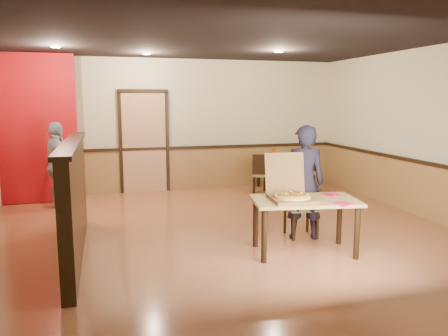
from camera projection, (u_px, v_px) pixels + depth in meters
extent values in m
plane|color=#A56340|center=(225.00, 236.00, 6.26)|extent=(7.00, 7.00, 0.00)
plane|color=black|center=(225.00, 35.00, 5.83)|extent=(7.00, 7.00, 0.00)
plane|color=beige|center=(181.00, 125.00, 9.38)|extent=(7.00, 0.00, 7.00)
plane|color=beige|center=(435.00, 134.00, 6.97)|extent=(0.00, 7.00, 7.00)
cube|color=olive|center=(182.00, 169.00, 9.50)|extent=(7.00, 0.04, 0.90)
cube|color=black|center=(182.00, 148.00, 9.41)|extent=(7.00, 0.06, 0.06)
cube|color=olive|center=(430.00, 192.00, 7.11)|extent=(0.04, 7.00, 0.90)
cube|color=black|center=(431.00, 164.00, 7.03)|extent=(0.06, 7.00, 0.06)
cube|color=tan|center=(144.00, 143.00, 9.19)|extent=(0.90, 0.06, 2.10)
cube|color=black|center=(75.00, 200.00, 5.44)|extent=(0.14, 3.00, 1.40)
cube|color=black|center=(72.00, 143.00, 5.33)|extent=(0.20, 3.10, 0.05)
cube|color=#AE0C13|center=(32.00, 129.00, 8.14)|extent=(1.60, 0.20, 2.78)
cylinder|color=#FDD7B1|center=(55.00, 47.00, 6.94)|extent=(0.14, 0.14, 0.02)
cylinder|color=#FDD7B1|center=(146.00, 54.00, 8.00)|extent=(0.14, 0.14, 0.02)
cylinder|color=#FDD7B1|center=(279.00, 51.00, 7.63)|extent=(0.14, 0.14, 0.02)
cube|color=#B18D4A|center=(305.00, 201.00, 5.51)|extent=(1.42, 0.96, 0.04)
cylinder|color=black|center=(264.00, 236.00, 5.21)|extent=(0.07, 0.07, 0.66)
cylinder|color=black|center=(256.00, 222.00, 5.79)|extent=(0.07, 0.07, 0.66)
cylinder|color=black|center=(357.00, 233.00, 5.33)|extent=(0.07, 0.07, 0.66)
cylinder|color=black|center=(339.00, 220.00, 5.91)|extent=(0.07, 0.07, 0.66)
cube|color=olive|center=(301.00, 207.00, 6.22)|extent=(0.45, 0.45, 0.06)
cube|color=black|center=(297.00, 189.00, 6.37)|extent=(0.41, 0.06, 0.41)
cylinder|color=black|center=(294.00, 228.00, 6.05)|extent=(0.04, 0.04, 0.37)
cylinder|color=black|center=(285.00, 221.00, 6.39)|extent=(0.04, 0.04, 0.37)
cylinder|color=black|center=(317.00, 226.00, 6.12)|extent=(0.04, 0.04, 0.37)
cylinder|color=black|center=(307.00, 220.00, 6.46)|extent=(0.04, 0.04, 0.37)
cube|color=olive|center=(263.00, 174.00, 8.97)|extent=(0.55, 0.55, 0.06)
cube|color=black|center=(263.00, 165.00, 8.75)|extent=(0.39, 0.18, 0.41)
cylinder|color=black|center=(271.00, 184.00, 9.17)|extent=(0.04, 0.04, 0.37)
cylinder|color=black|center=(271.00, 188.00, 8.82)|extent=(0.04, 0.04, 0.37)
cylinder|color=black|center=(254.00, 184.00, 9.20)|extent=(0.04, 0.04, 0.37)
cylinder|color=black|center=(254.00, 187.00, 8.86)|extent=(0.04, 0.04, 0.37)
cube|color=olive|center=(303.00, 172.00, 9.21)|extent=(0.45, 0.45, 0.06)
cube|color=black|center=(307.00, 162.00, 8.98)|extent=(0.43, 0.05, 0.42)
cylinder|color=black|center=(306.00, 181.00, 9.47)|extent=(0.04, 0.04, 0.39)
cylinder|color=black|center=(314.00, 184.00, 9.13)|extent=(0.04, 0.04, 0.39)
cylinder|color=black|center=(291.00, 182.00, 9.37)|extent=(0.04, 0.04, 0.39)
cylinder|color=black|center=(298.00, 185.00, 9.02)|extent=(0.04, 0.04, 0.39)
cube|color=#B18D4A|center=(273.00, 157.00, 9.57)|extent=(0.72, 0.72, 0.04)
cylinder|color=black|center=(265.00, 176.00, 9.33)|extent=(0.07, 0.07, 0.68)
cylinder|color=black|center=(259.00, 172.00, 9.83)|extent=(0.07, 0.07, 0.68)
cylinder|color=black|center=(288.00, 175.00, 9.43)|extent=(0.07, 0.07, 0.68)
cylinder|color=black|center=(280.00, 171.00, 9.93)|extent=(0.07, 0.07, 0.68)
imported|color=black|center=(304.00, 182.00, 6.08)|extent=(0.68, 0.55, 1.61)
imported|color=#9C9EA5|center=(58.00, 166.00, 7.76)|extent=(0.66, 0.99, 1.56)
cube|color=brown|center=(292.00, 199.00, 5.44)|extent=(0.57, 0.57, 0.04)
cube|color=brown|center=(285.00, 173.00, 5.69)|extent=(0.53, 0.15, 0.52)
cylinder|color=gold|center=(292.00, 196.00, 5.43)|extent=(0.60, 0.60, 0.03)
cube|color=red|center=(342.00, 203.00, 5.27)|extent=(0.27, 0.27, 0.00)
cylinder|color=white|center=(340.00, 203.00, 5.26)|extent=(0.07, 0.17, 0.01)
cube|color=white|center=(344.00, 203.00, 5.28)|extent=(0.09, 0.18, 0.00)
cube|color=red|center=(331.00, 194.00, 5.76)|extent=(0.20, 0.20, 0.00)
cylinder|color=white|center=(329.00, 194.00, 5.76)|extent=(0.01, 0.17, 0.01)
cube|color=white|center=(333.00, 194.00, 5.77)|extent=(0.02, 0.18, 0.00)
cylinder|color=brown|center=(273.00, 152.00, 9.61)|extent=(0.07, 0.07, 0.16)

